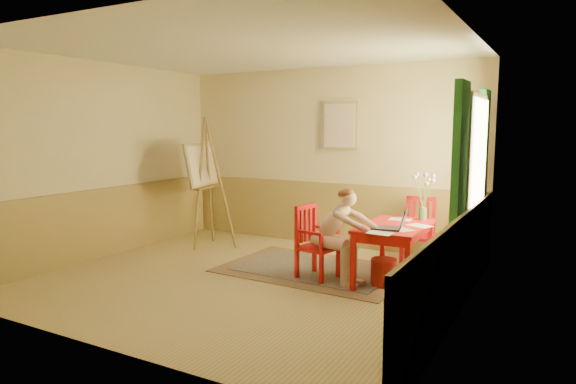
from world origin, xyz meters
The scene contains 14 objects.
room centered at (0.00, 0.00, 1.40)m, with size 5.04×4.54×2.84m.
wainscot centered at (0.00, 0.80, 0.50)m, with size 5.00×4.50×1.00m.
window centered at (2.42, 1.10, 1.35)m, with size 0.12×2.01×2.20m.
wall_portrait centered at (0.25, 2.20, 1.90)m, with size 0.60×0.05×0.76m.
rug centered at (0.53, 0.77, 0.01)m, with size 2.46×1.69×0.02m.
table centered at (1.61, 0.73, 0.63)m, with size 0.74×1.21×0.72m.
chair_left centered at (0.68, 0.46, 0.46)m, with size 0.49×0.48×0.92m.
chair_back centered at (1.63, 1.76, 0.46)m, with size 0.44×0.45×0.92m.
figure centered at (1.01, 0.40, 0.64)m, with size 0.90×0.46×1.17m.
laptop centered at (1.67, 0.44, 0.77)m, with size 0.41×0.28×0.23m.
papers centered at (1.71, 0.64, 0.72)m, with size 0.63×1.13×0.00m.
vase centered at (1.83, 1.22, 0.99)m, with size 0.27×0.30×0.60m.
wastebasket centered at (1.54, 0.56, 0.16)m, with size 0.31×0.31×0.33m, color maroon.
easel centered at (-1.62, 1.19, 1.21)m, with size 0.75×0.91×2.04m.
Camera 1 is at (3.38, -5.12, 1.89)m, focal length 31.72 mm.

